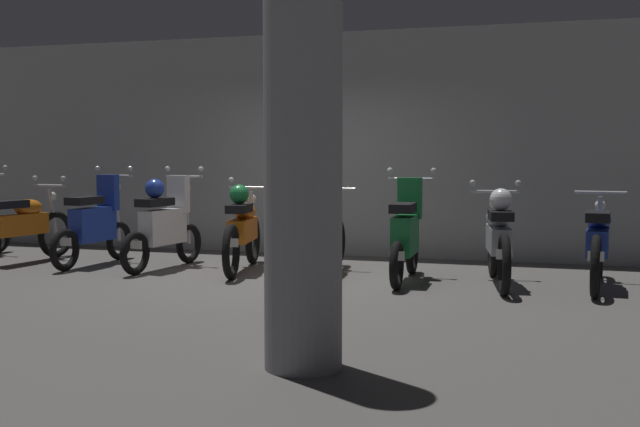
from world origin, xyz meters
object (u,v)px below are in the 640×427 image
(motorbike_slot_2, at_px, (95,225))
(motorbike_slot_8, at_px, (598,243))
(motorbike_slot_3, at_px, (164,224))
(motorbike_slot_5, at_px, (322,232))
(motorbike_slot_7, at_px, (499,238))
(support_pillar, at_px, (303,135))
(motorbike_slot_6, at_px, (406,235))
(motorbike_slot_1, at_px, (21,226))
(motorbike_slot_4, at_px, (243,229))

(motorbike_slot_2, bearing_deg, motorbike_slot_8, 0.23)
(motorbike_slot_3, distance_m, motorbike_slot_5, 2.07)
(motorbike_slot_7, xyz_separation_m, support_pillar, (-1.00, -3.84, 1.05))
(motorbike_slot_8, relative_size, support_pillar, 0.62)
(support_pillar, bearing_deg, motorbike_slot_6, 90.62)
(motorbike_slot_2, distance_m, motorbike_slot_8, 6.22)
(motorbike_slot_5, relative_size, support_pillar, 0.62)
(motorbike_slot_1, height_order, motorbike_slot_3, motorbike_slot_3)
(motorbike_slot_4, bearing_deg, motorbike_slot_8, -0.26)
(motorbike_slot_2, bearing_deg, motorbike_slot_1, -172.51)
(motorbike_slot_1, distance_m, motorbike_slot_3, 2.08)
(motorbike_slot_6, distance_m, support_pillar, 3.98)
(motorbike_slot_4, xyz_separation_m, motorbike_slot_7, (3.11, -0.17, 0.00))
(motorbike_slot_1, relative_size, support_pillar, 0.61)
(motorbike_slot_6, xyz_separation_m, support_pillar, (0.04, -3.84, 1.05))
(motorbike_slot_1, xyz_separation_m, motorbike_slot_8, (7.25, 0.16, -0.00))
(motorbike_slot_8, height_order, support_pillar, support_pillar)
(motorbike_slot_6, xyz_separation_m, motorbike_slot_7, (1.04, 0.01, 0.00))
(motorbike_slot_2, xyz_separation_m, motorbike_slot_8, (6.22, 0.02, -0.04))
(motorbike_slot_3, distance_m, motorbike_slot_8, 5.18)
(motorbike_slot_3, xyz_separation_m, motorbike_slot_7, (4.14, -0.07, -0.04))
(motorbike_slot_1, distance_m, motorbike_slot_8, 7.26)
(motorbike_slot_4, xyz_separation_m, motorbike_slot_5, (1.04, -0.04, -0.00))
(motorbike_slot_1, bearing_deg, motorbike_slot_3, 2.39)
(motorbike_slot_7, relative_size, motorbike_slot_8, 0.99)
(motorbike_slot_6, bearing_deg, motorbike_slot_4, 175.21)
(motorbike_slot_7, bearing_deg, motorbike_slot_8, 8.06)
(motorbike_slot_5, height_order, motorbike_slot_8, motorbike_slot_5)
(motorbike_slot_6, distance_m, motorbike_slot_7, 1.04)
(motorbike_slot_1, distance_m, support_pillar, 6.56)
(motorbike_slot_8, bearing_deg, support_pillar, -117.03)
(motorbike_slot_8, bearing_deg, motorbike_slot_4, 179.74)
(motorbike_slot_2, distance_m, motorbike_slot_6, 4.15)
(motorbike_slot_6, bearing_deg, motorbike_slot_2, 178.20)
(motorbike_slot_5, xyz_separation_m, motorbike_slot_8, (3.11, 0.02, -0.04))
(motorbike_slot_3, height_order, motorbike_slot_5, motorbike_slot_3)
(motorbike_slot_2, bearing_deg, motorbike_slot_3, -2.74)
(motorbike_slot_5, bearing_deg, motorbike_slot_2, -179.94)
(motorbike_slot_1, height_order, support_pillar, support_pillar)
(motorbike_slot_6, bearing_deg, motorbike_slot_1, -179.93)
(motorbike_slot_2, relative_size, motorbike_slot_5, 0.86)
(motorbike_slot_3, xyz_separation_m, motorbike_slot_8, (5.18, 0.07, -0.08))
(motorbike_slot_1, relative_size, motorbike_slot_4, 1.00)
(motorbike_slot_1, xyz_separation_m, motorbike_slot_2, (1.04, 0.14, 0.04))
(motorbike_slot_1, bearing_deg, support_pillar, -36.27)
(motorbike_slot_4, xyz_separation_m, support_pillar, (2.12, -4.01, 1.05))
(motorbike_slot_2, relative_size, motorbike_slot_6, 1.00)
(motorbike_slot_6, height_order, motorbike_slot_7, motorbike_slot_6)
(motorbike_slot_4, bearing_deg, motorbike_slot_1, -176.69)
(motorbike_slot_3, relative_size, motorbike_slot_7, 0.87)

